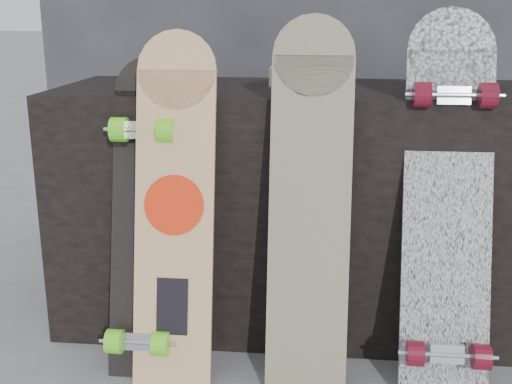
# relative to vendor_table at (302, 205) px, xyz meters

# --- Properties ---
(vendor_table) EXTENTS (1.60, 0.60, 0.80)m
(vendor_table) POSITION_rel_vendor_table_xyz_m (0.00, 0.00, 0.00)
(vendor_table) COLOR black
(vendor_table) RESTS_ON ground
(merch_box_purple) EXTENTS (0.18, 0.12, 0.10)m
(merch_box_purple) POSITION_rel_vendor_table_xyz_m (-0.46, 0.09, 0.45)
(merch_box_purple) COLOR navy
(merch_box_purple) RESTS_ON vendor_table
(merch_box_small) EXTENTS (0.14, 0.14, 0.12)m
(merch_box_small) POSITION_rel_vendor_table_xyz_m (0.52, 0.07, 0.46)
(merch_box_small) COLOR navy
(merch_box_small) RESTS_ON vendor_table
(merch_box_flat) EXTENTS (0.22, 0.10, 0.06)m
(merch_box_flat) POSITION_rel_vendor_table_xyz_m (-0.01, 0.05, 0.43)
(merch_box_flat) COLOR #D1B78C
(merch_box_flat) RESTS_ON vendor_table
(longboard_geisha) EXTENTS (0.23, 0.24, 0.99)m
(longboard_geisha) POSITION_rel_vendor_table_xyz_m (-0.35, -0.39, 0.12)
(longboard_geisha) COLOR beige
(longboard_geisha) RESTS_ON ground
(longboard_celtic) EXTENTS (0.23, 0.23, 1.04)m
(longboard_celtic) POSITION_rel_vendor_table_xyz_m (0.03, -0.39, 0.15)
(longboard_celtic) COLOR beige
(longboard_celtic) RESTS_ON ground
(longboard_cascadia) EXTENTS (0.24, 0.38, 1.05)m
(longboard_cascadia) POSITION_rel_vendor_table_xyz_m (0.42, -0.34, 0.14)
(longboard_cascadia) COLOR white
(longboard_cascadia) RESTS_ON ground
(skateboard_dark) EXTENTS (0.21, 0.31, 0.92)m
(skateboard_dark) POSITION_rel_vendor_table_xyz_m (-0.44, -0.36, 0.07)
(skateboard_dark) COLOR black
(skateboard_dark) RESTS_ON ground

